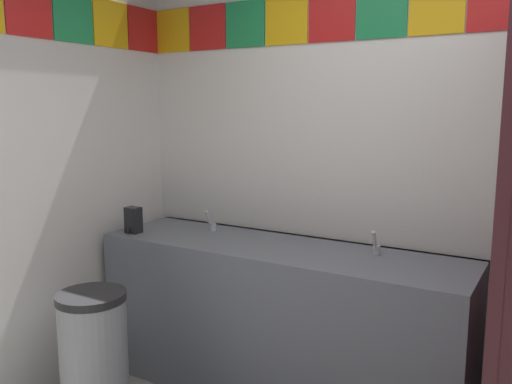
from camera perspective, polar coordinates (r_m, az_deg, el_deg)
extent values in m
cube|color=white|center=(2.90, 21.09, 3.65)|extent=(3.93, 0.08, 2.78)
cube|color=yellow|center=(3.66, -8.98, 16.82)|extent=(0.27, 0.01, 0.27)
cube|color=red|center=(3.49, -5.28, 17.27)|extent=(0.27, 0.01, 0.27)
cube|color=#1E8C4C|center=(3.34, -1.19, 17.68)|extent=(0.27, 0.01, 0.27)
cube|color=yellow|center=(3.20, 3.30, 18.04)|extent=(0.27, 0.01, 0.27)
cube|color=red|center=(3.08, 8.17, 18.30)|extent=(0.27, 0.01, 0.27)
cube|color=#1E8C4C|center=(2.99, 13.41, 18.45)|extent=(0.27, 0.01, 0.27)
cube|color=yellow|center=(2.91, 18.96, 18.45)|extent=(0.27, 0.01, 0.27)
cube|color=red|center=(2.87, 24.73, 18.28)|extent=(0.27, 0.01, 0.27)
cube|color=red|center=(3.09, -23.34, 17.66)|extent=(0.01, 0.27, 0.27)
cube|color=#1E8C4C|center=(3.26, -19.15, 17.40)|extent=(0.01, 0.27, 0.27)
cube|color=yellow|center=(3.45, -15.42, 17.09)|extent=(0.01, 0.27, 0.27)
cube|color=red|center=(3.65, -12.09, 16.76)|extent=(0.01, 0.27, 0.27)
cube|color=slate|center=(3.09, 2.40, -13.70)|extent=(2.10, 0.60, 0.87)
cube|color=slate|center=(3.21, 4.88, -5.39)|extent=(2.10, 0.03, 0.08)
cylinder|color=#F2E3CF|center=(3.21, -6.11, -5.65)|extent=(0.34, 0.34, 0.10)
cylinder|color=#F2E3CF|center=(2.74, 11.95, -8.45)|extent=(0.34, 0.34, 0.10)
cylinder|color=silver|center=(3.30, -4.68, -3.78)|extent=(0.04, 0.04, 0.05)
cylinder|color=silver|center=(3.25, -5.21, -2.75)|extent=(0.02, 0.06, 0.09)
cylinder|color=silver|center=(2.84, 12.93, -6.14)|extent=(0.04, 0.04, 0.05)
cylinder|color=silver|center=(2.78, 12.66, -4.99)|extent=(0.02, 0.06, 0.09)
cube|color=black|center=(3.32, -13.11, -2.97)|extent=(0.09, 0.07, 0.16)
cylinder|color=black|center=(3.30, -13.61, -4.12)|extent=(0.02, 0.02, 0.03)
cylinder|color=silver|center=(1.49, 25.41, -9.13)|extent=(0.02, 0.02, 0.10)
cylinder|color=#999EA3|center=(2.94, -17.05, -17.40)|extent=(0.34, 0.34, 0.68)
cylinder|color=#262628|center=(2.80, -17.41, -10.76)|extent=(0.35, 0.35, 0.04)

